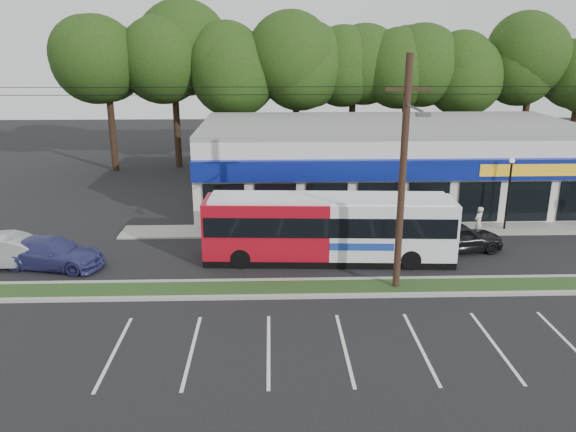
% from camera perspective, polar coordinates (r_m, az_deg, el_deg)
% --- Properties ---
extents(ground, '(120.00, 120.00, 0.00)m').
position_cam_1_polar(ground, '(24.02, 4.31, -8.41)').
color(ground, black).
rests_on(ground, ground).
extents(grass_strip, '(40.00, 1.60, 0.12)m').
position_cam_1_polar(grass_strip, '(24.89, 4.07, -7.30)').
color(grass_strip, '#223D19').
rests_on(grass_strip, ground).
extents(curb_south, '(40.00, 0.25, 0.14)m').
position_cam_1_polar(curb_south, '(24.12, 4.28, -8.11)').
color(curb_south, '#9E9E93').
rests_on(curb_south, ground).
extents(curb_north, '(40.00, 0.25, 0.14)m').
position_cam_1_polar(curb_north, '(25.66, 3.88, -6.50)').
color(curb_north, '#9E9E93').
rests_on(curb_north, ground).
extents(sidewalk, '(32.00, 2.20, 0.10)m').
position_cam_1_polar(sidewalk, '(33.08, 11.33, -1.35)').
color(sidewalk, '#9E9E93').
rests_on(sidewalk, ground).
extents(strip_mall, '(25.00, 12.55, 5.30)m').
position_cam_1_polar(strip_mall, '(39.06, 10.04, 5.49)').
color(strip_mall, white).
rests_on(strip_mall, ground).
extents(utility_pole, '(50.00, 2.77, 10.00)m').
position_cam_1_polar(utility_pole, '(23.61, 11.24, 4.76)').
color(utility_pole, black).
rests_on(utility_pole, ground).
extents(lamp_post, '(0.30, 0.30, 4.25)m').
position_cam_1_polar(lamp_post, '(34.07, 21.55, 2.90)').
color(lamp_post, black).
rests_on(lamp_post, ground).
extents(tree_line, '(46.76, 6.76, 11.83)m').
position_cam_1_polar(tree_line, '(48.03, 6.13, 14.71)').
color(tree_line, black).
rests_on(tree_line, ground).
extents(metrobus, '(12.28, 3.19, 3.27)m').
position_cam_1_polar(metrobus, '(27.57, 4.15, -1.11)').
color(metrobus, '#A60C1B').
rests_on(metrobus, ground).
extents(car_dark, '(4.84, 2.67, 1.56)m').
position_cam_1_polar(car_dark, '(30.26, 16.89, -2.06)').
color(car_dark, black).
rests_on(car_dark, ground).
extents(car_silver, '(5.00, 2.10, 1.61)m').
position_cam_1_polar(car_silver, '(30.05, -26.12, -3.20)').
color(car_silver, '#A3A5AB').
rests_on(car_silver, ground).
extents(car_blue, '(5.37, 3.08, 1.46)m').
position_cam_1_polar(car_blue, '(29.22, -22.87, -3.47)').
color(car_blue, navy).
rests_on(car_blue, ground).
extents(pedestrian_a, '(0.77, 0.73, 1.76)m').
position_cam_1_polar(pedestrian_a, '(32.76, 18.77, -0.60)').
color(pedestrian_a, silver).
rests_on(pedestrian_a, ground).
extents(pedestrian_b, '(0.90, 0.77, 1.61)m').
position_cam_1_polar(pedestrian_b, '(30.21, 7.26, -1.41)').
color(pedestrian_b, beige).
rests_on(pedestrian_b, ground).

